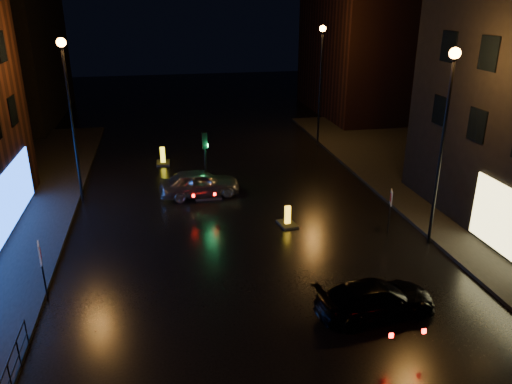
{
  "coord_description": "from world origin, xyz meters",
  "views": [
    {
      "loc": [
        -3.53,
        -11.86,
        10.18
      ],
      "look_at": [
        0.13,
        6.56,
        2.8
      ],
      "focal_mm": 35.0,
      "sensor_mm": 36.0,
      "label": 1
    }
  ],
  "objects_px": {
    "silver_hatchback": "(200,183)",
    "bollard_far": "(163,160)",
    "bollard_near": "(287,221)",
    "road_sign_left": "(41,258)",
    "traffic_signal": "(206,184)",
    "dark_sedan": "(376,299)",
    "road_sign_right": "(391,201)"
  },
  "relations": [
    {
      "from": "traffic_signal",
      "to": "road_sign_left",
      "type": "height_order",
      "value": "traffic_signal"
    },
    {
      "from": "bollard_far",
      "to": "road_sign_left",
      "type": "relative_size",
      "value": 0.57
    },
    {
      "from": "silver_hatchback",
      "to": "bollard_far",
      "type": "height_order",
      "value": "silver_hatchback"
    },
    {
      "from": "traffic_signal",
      "to": "bollard_near",
      "type": "bearing_deg",
      "value": -55.92
    },
    {
      "from": "silver_hatchback",
      "to": "road_sign_right",
      "type": "distance_m",
      "value": 10.28
    },
    {
      "from": "silver_hatchback",
      "to": "bollard_far",
      "type": "xyz_separation_m",
      "value": [
        -1.84,
        6.07,
        -0.49
      ]
    },
    {
      "from": "silver_hatchback",
      "to": "bollard_near",
      "type": "distance_m",
      "value": 5.95
    },
    {
      "from": "traffic_signal",
      "to": "road_sign_left",
      "type": "relative_size",
      "value": 1.51
    },
    {
      "from": "traffic_signal",
      "to": "silver_hatchback",
      "type": "bearing_deg",
      "value": -136.91
    },
    {
      "from": "road_sign_left",
      "to": "road_sign_right",
      "type": "distance_m",
      "value": 14.66
    },
    {
      "from": "bollard_near",
      "to": "bollard_far",
      "type": "xyz_separation_m",
      "value": [
        -5.59,
        10.66,
        0.03
      ]
    },
    {
      "from": "traffic_signal",
      "to": "bollard_far",
      "type": "relative_size",
      "value": 2.65
    },
    {
      "from": "dark_sedan",
      "to": "bollard_near",
      "type": "bearing_deg",
      "value": 2.73
    },
    {
      "from": "bollard_near",
      "to": "road_sign_right",
      "type": "height_order",
      "value": "road_sign_right"
    },
    {
      "from": "dark_sedan",
      "to": "silver_hatchback",
      "type": "bearing_deg",
      "value": 16.14
    },
    {
      "from": "road_sign_left",
      "to": "road_sign_right",
      "type": "xyz_separation_m",
      "value": [
        14.39,
        2.77,
        -0.14
      ]
    },
    {
      "from": "traffic_signal",
      "to": "bollard_far",
      "type": "xyz_separation_m",
      "value": [
        -2.24,
        5.7,
        -0.26
      ]
    },
    {
      "from": "bollard_near",
      "to": "road_sign_right",
      "type": "xyz_separation_m",
      "value": [
        4.34,
        -1.71,
        1.36
      ]
    },
    {
      "from": "road_sign_left",
      "to": "traffic_signal",
      "type": "bearing_deg",
      "value": 41.98
    },
    {
      "from": "dark_sedan",
      "to": "bollard_near",
      "type": "distance_m",
      "value": 7.65
    },
    {
      "from": "bollard_near",
      "to": "bollard_far",
      "type": "bearing_deg",
      "value": 108.92
    },
    {
      "from": "road_sign_right",
      "to": "bollard_far",
      "type": "bearing_deg",
      "value": -30.47
    },
    {
      "from": "traffic_signal",
      "to": "bollard_near",
      "type": "height_order",
      "value": "traffic_signal"
    },
    {
      "from": "bollard_far",
      "to": "road_sign_right",
      "type": "relative_size",
      "value": 0.62
    },
    {
      "from": "traffic_signal",
      "to": "road_sign_right",
      "type": "xyz_separation_m",
      "value": [
        7.7,
        -6.66,
        1.07
      ]
    },
    {
      "from": "silver_hatchback",
      "to": "road_sign_left",
      "type": "distance_m",
      "value": 11.08
    },
    {
      "from": "bollard_near",
      "to": "bollard_far",
      "type": "height_order",
      "value": "bollard_far"
    },
    {
      "from": "bollard_near",
      "to": "road_sign_left",
      "type": "relative_size",
      "value": 0.53
    },
    {
      "from": "dark_sedan",
      "to": "road_sign_right",
      "type": "height_order",
      "value": "road_sign_right"
    },
    {
      "from": "road_sign_left",
      "to": "road_sign_right",
      "type": "bearing_deg",
      "value": -1.75
    },
    {
      "from": "traffic_signal",
      "to": "road_sign_left",
      "type": "distance_m",
      "value": 11.63
    },
    {
      "from": "dark_sedan",
      "to": "road_sign_left",
      "type": "height_order",
      "value": "road_sign_left"
    }
  ]
}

